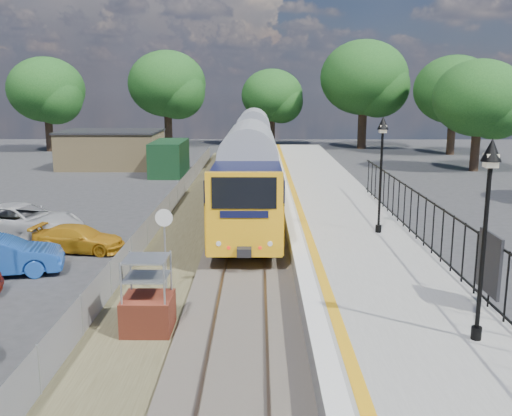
{
  "coord_description": "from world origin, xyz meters",
  "views": [
    {
      "loc": [
        0.52,
        -16.21,
        6.51
      ],
      "look_at": [
        0.39,
        5.45,
        2.0
      ],
      "focal_mm": 40.0,
      "sensor_mm": 36.0,
      "label": 1
    }
  ],
  "objects_px": {
    "speed_sign": "(165,236)",
    "car_yellow": "(79,239)",
    "car_white": "(21,221)",
    "victorian_lamp_north": "(382,148)",
    "victorian_lamp_south": "(488,194)",
    "train": "(252,151)",
    "brick_plinth": "(148,296)"
  },
  "relations": [
    {
      "from": "victorian_lamp_north",
      "to": "car_yellow",
      "type": "xyz_separation_m",
      "value": [
        -12.15,
        0.25,
        -3.75
      ]
    },
    {
      "from": "victorian_lamp_south",
      "to": "train",
      "type": "bearing_deg",
      "value": 101.31
    },
    {
      "from": "victorian_lamp_south",
      "to": "car_yellow",
      "type": "bearing_deg",
      "value": 140.32
    },
    {
      "from": "brick_plinth",
      "to": "speed_sign",
      "type": "distance_m",
      "value": 3.14
    },
    {
      "from": "train",
      "to": "brick_plinth",
      "type": "distance_m",
      "value": 25.29
    },
    {
      "from": "victorian_lamp_south",
      "to": "speed_sign",
      "type": "distance_m",
      "value": 9.92
    },
    {
      "from": "train",
      "to": "car_yellow",
      "type": "relative_size",
      "value": 10.86
    },
    {
      "from": "victorian_lamp_north",
      "to": "car_white",
      "type": "relative_size",
      "value": 0.84
    },
    {
      "from": "speed_sign",
      "to": "brick_plinth",
      "type": "bearing_deg",
      "value": -85.79
    },
    {
      "from": "victorian_lamp_south",
      "to": "victorian_lamp_north",
      "type": "relative_size",
      "value": 1.0
    },
    {
      "from": "speed_sign",
      "to": "car_white",
      "type": "relative_size",
      "value": 0.52
    },
    {
      "from": "brick_plinth",
      "to": "car_yellow",
      "type": "height_order",
      "value": "brick_plinth"
    },
    {
      "from": "car_yellow",
      "to": "victorian_lamp_north",
      "type": "bearing_deg",
      "value": -83.48
    },
    {
      "from": "car_white",
      "to": "train",
      "type": "bearing_deg",
      "value": -23.37
    },
    {
      "from": "victorian_lamp_north",
      "to": "car_white",
      "type": "height_order",
      "value": "victorian_lamp_north"
    },
    {
      "from": "victorian_lamp_south",
      "to": "car_yellow",
      "type": "relative_size",
      "value": 1.22
    },
    {
      "from": "speed_sign",
      "to": "car_white",
      "type": "bearing_deg",
      "value": 141.15
    },
    {
      "from": "train",
      "to": "car_white",
      "type": "xyz_separation_m",
      "value": [
        -10.1,
        -15.02,
        -1.58
      ]
    },
    {
      "from": "victorian_lamp_north",
      "to": "car_white",
      "type": "distance_m",
      "value": 15.99
    },
    {
      "from": "victorian_lamp_south",
      "to": "train",
      "type": "relative_size",
      "value": 0.11
    },
    {
      "from": "train",
      "to": "car_yellow",
      "type": "bearing_deg",
      "value": -111.68
    },
    {
      "from": "train",
      "to": "car_white",
      "type": "height_order",
      "value": "train"
    },
    {
      "from": "victorian_lamp_south",
      "to": "speed_sign",
      "type": "relative_size",
      "value": 1.63
    },
    {
      "from": "speed_sign",
      "to": "car_yellow",
      "type": "xyz_separation_m",
      "value": [
        -4.35,
        4.88,
        -1.37
      ]
    },
    {
      "from": "victorian_lamp_north",
      "to": "train",
      "type": "distance_m",
      "value": 18.38
    },
    {
      "from": "victorian_lamp_north",
      "to": "car_yellow",
      "type": "distance_m",
      "value": 12.72
    },
    {
      "from": "victorian_lamp_north",
      "to": "speed_sign",
      "type": "height_order",
      "value": "victorian_lamp_north"
    },
    {
      "from": "victorian_lamp_south",
      "to": "brick_plinth",
      "type": "relative_size",
      "value": 2.14
    },
    {
      "from": "victorian_lamp_south",
      "to": "speed_sign",
      "type": "xyz_separation_m",
      "value": [
        -8.0,
        5.37,
        -2.38
      ]
    },
    {
      "from": "speed_sign",
      "to": "car_yellow",
      "type": "distance_m",
      "value": 6.68
    },
    {
      "from": "car_yellow",
      "to": "car_white",
      "type": "distance_m",
      "value": 3.94
    },
    {
      "from": "victorian_lamp_south",
      "to": "car_yellow",
      "type": "height_order",
      "value": "victorian_lamp_south"
    }
  ]
}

